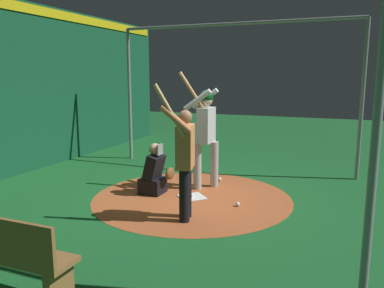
# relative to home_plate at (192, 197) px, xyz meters

# --- Properties ---
(ground_plane) EXTENTS (27.90, 27.90, 0.00)m
(ground_plane) POSITION_rel_home_plate_xyz_m (0.00, 0.00, -0.01)
(ground_plane) COLOR #195B28
(dirt_circle) EXTENTS (3.44, 3.44, 0.01)m
(dirt_circle) POSITION_rel_home_plate_xyz_m (0.00, 0.00, -0.01)
(dirt_circle) COLOR #AD562D
(dirt_circle) RESTS_ON ground
(home_plate) EXTENTS (0.59, 0.59, 0.01)m
(home_plate) POSITION_rel_home_plate_xyz_m (0.00, 0.00, 0.00)
(home_plate) COLOR white
(home_plate) RESTS_ON dirt_circle
(batter) EXTENTS (0.68, 0.49, 2.17)m
(batter) POSITION_rel_home_plate_xyz_m (0.00, 0.66, 1.11)
(batter) COLOR #B3B3B7
(batter) RESTS_ON ground
(catcher) EXTENTS (0.58, 0.40, 0.92)m
(catcher) POSITION_rel_home_plate_xyz_m (-0.71, -0.02, 0.35)
(catcher) COLOR black
(catcher) RESTS_ON ground
(visitor) EXTENTS (0.54, 0.56, 2.00)m
(visitor) POSITION_rel_home_plate_xyz_m (0.29, -0.98, 0.92)
(visitor) COLOR black
(visitor) RESTS_ON ground
(back_wall) EXTENTS (0.23, 11.90, 3.64)m
(back_wall) POSITION_rel_home_plate_xyz_m (-4.12, 0.00, 1.82)
(back_wall) COLOR #145133
(back_wall) RESTS_ON ground
(cage_frame) EXTENTS (5.40, 4.87, 3.23)m
(cage_frame) POSITION_rel_home_plate_xyz_m (0.00, 0.00, 2.21)
(cage_frame) COLOR gray
(cage_frame) RESTS_ON ground
(baseball_0) EXTENTS (0.07, 0.07, 0.07)m
(baseball_0) POSITION_rel_home_plate_xyz_m (0.12, 1.18, 0.03)
(baseball_0) COLOR white
(baseball_0) RESTS_ON dirt_circle
(baseball_1) EXTENTS (0.07, 0.07, 0.07)m
(baseball_1) POSITION_rel_home_plate_xyz_m (0.86, -0.15, 0.03)
(baseball_1) COLOR white
(baseball_1) RESTS_ON dirt_circle
(baseball_2) EXTENTS (0.07, 0.07, 0.07)m
(baseball_2) POSITION_rel_home_plate_xyz_m (-0.01, -0.00, 0.03)
(baseball_2) COLOR white
(baseball_2) RESTS_ON dirt_circle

